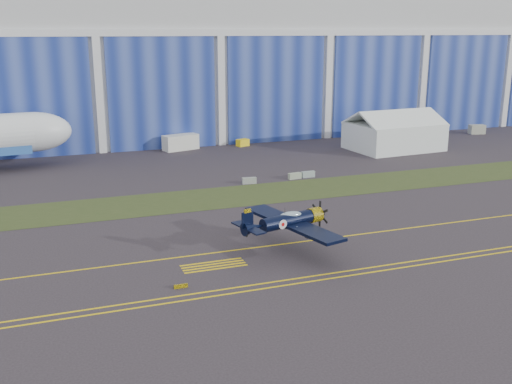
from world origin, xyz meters
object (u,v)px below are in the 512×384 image
object	(u,v)px
shipping_container	(181,142)
tug	(243,143)
warbird	(287,221)
tent	(394,129)

from	to	relation	value
shipping_container	tug	xyz separation A→B (m)	(11.75, -0.41, -0.73)
warbird	shipping_container	bearing A→B (deg)	73.85
tug	shipping_container	bearing A→B (deg)	157.45
tent	shipping_container	size ratio (longest dim) A/B	2.60
warbird	tug	xyz separation A→B (m)	(13.49, 53.77, -2.50)
warbird	tug	world-z (taller)	warbird
tent	shipping_container	distance (m)	38.83
warbird	tent	world-z (taller)	tent
tug	warbird	bearing A→B (deg)	-124.65
tent	shipping_container	bearing A→B (deg)	156.29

